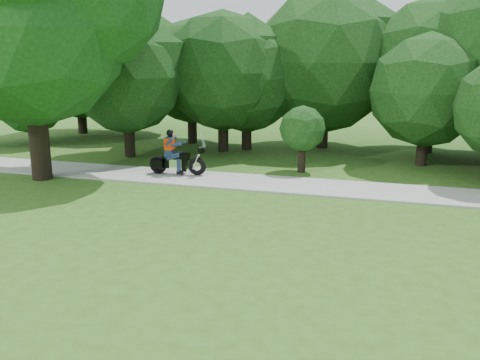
# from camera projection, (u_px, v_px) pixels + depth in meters

# --- Properties ---
(ground) EXTENTS (100.00, 100.00, 0.00)m
(ground) POSITION_uv_depth(u_px,v_px,m) (310.00, 297.00, 9.66)
(ground) COLOR #325518
(ground) RESTS_ON ground
(walkway) EXTENTS (60.00, 2.20, 0.06)m
(walkway) POSITION_uv_depth(u_px,v_px,m) (352.00, 189.00, 17.10)
(walkway) COLOR #969691
(walkway) RESTS_ON ground
(tree_line) EXTENTS (38.63, 11.13, 7.61)m
(tree_line) POSITION_uv_depth(u_px,v_px,m) (379.00, 70.00, 22.29)
(tree_line) COLOR black
(tree_line) RESTS_ON ground
(big_tree_west) EXTENTS (8.64, 6.56, 9.96)m
(big_tree_west) POSITION_uv_depth(u_px,v_px,m) (33.00, 7.00, 17.65)
(big_tree_west) COLOR black
(big_tree_west) RESTS_ON ground
(touring_motorcycle) EXTENTS (2.11, 0.70, 1.61)m
(touring_motorcycle) POSITION_uv_depth(u_px,v_px,m) (174.00, 158.00, 18.97)
(touring_motorcycle) COLOR black
(touring_motorcycle) RESTS_ON walkway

